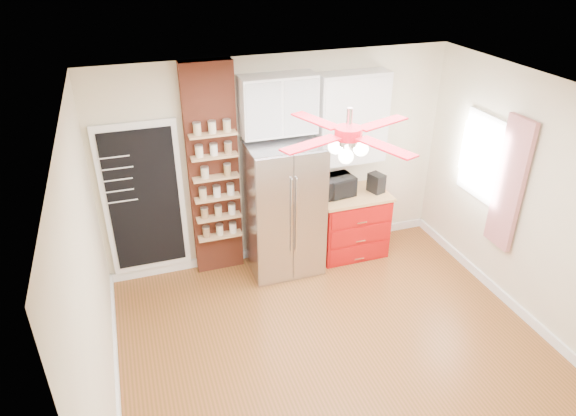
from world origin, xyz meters
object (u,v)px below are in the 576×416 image
object	(u,v)px
fridge	(284,208)
pantry_jar_oats	(205,173)
coffee_maker	(376,183)
canister_left	(381,187)
ceiling_fan	(348,134)
toaster_oven	(335,186)
red_cabinet	(351,223)

from	to	relation	value
fridge	pantry_jar_oats	xyz separation A→B (m)	(-0.93, 0.15, 0.56)
fridge	pantry_jar_oats	bearing A→B (deg)	171.07
coffee_maker	canister_left	distance (m)	0.08
ceiling_fan	canister_left	world-z (taller)	ceiling_fan
toaster_oven	coffee_maker	world-z (taller)	toaster_oven
red_cabinet	coffee_maker	world-z (taller)	coffee_maker
coffee_maker	canister_left	world-z (taller)	coffee_maker
canister_left	coffee_maker	bearing A→B (deg)	149.34
fridge	ceiling_fan	world-z (taller)	ceiling_fan
toaster_oven	red_cabinet	bearing A→B (deg)	-15.84
fridge	ceiling_fan	distance (m)	2.25
red_cabinet	ceiling_fan	xyz separation A→B (m)	(-0.92, -1.68, 1.97)
toaster_oven	pantry_jar_oats	size ratio (longest dim) A/B	3.80
coffee_maker	ceiling_fan	bearing A→B (deg)	-144.43
toaster_oven	pantry_jar_oats	bearing A→B (deg)	170.36
fridge	red_cabinet	distance (m)	1.06
ceiling_fan	coffee_maker	distance (m)	2.49
toaster_oven	ceiling_fan	bearing A→B (deg)	-119.10
fridge	coffee_maker	size ratio (longest dim) A/B	6.99
pantry_jar_oats	fridge	bearing A→B (deg)	-8.93
canister_left	toaster_oven	bearing A→B (deg)	170.64
fridge	toaster_oven	bearing A→B (deg)	6.69
red_cabinet	coffee_maker	xyz separation A→B (m)	(0.32, -0.03, 0.57)
canister_left	fridge	bearing A→B (deg)	179.33
red_cabinet	ceiling_fan	bearing A→B (deg)	-118.71
fridge	ceiling_fan	xyz separation A→B (m)	(0.05, -1.63, 1.55)
ceiling_fan	coffee_maker	size ratio (longest dim) A/B	5.59
red_cabinet	pantry_jar_oats	bearing A→B (deg)	177.12
red_cabinet	canister_left	distance (m)	0.64
ceiling_fan	canister_left	distance (m)	2.53
red_cabinet	ceiling_fan	world-z (taller)	ceiling_fan
coffee_maker	pantry_jar_oats	world-z (taller)	pantry_jar_oats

